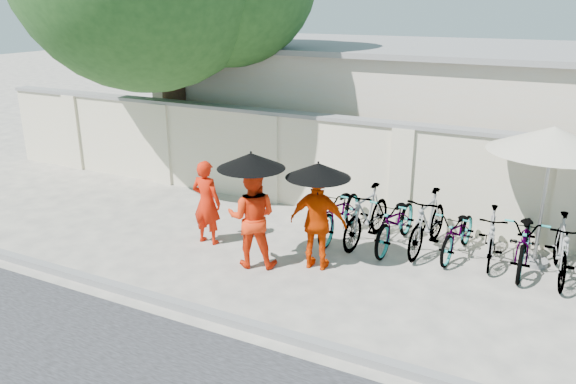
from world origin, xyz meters
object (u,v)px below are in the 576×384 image
at_px(monk_left, 207,202).
at_px(monk_right, 318,222).
at_px(monk_center, 252,217).
at_px(patio_umbrella, 553,141).

distance_m(monk_left, monk_right, 2.29).
height_order(monk_center, patio_umbrella, patio_umbrella).
distance_m(monk_center, patio_umbrella, 5.06).
height_order(monk_left, monk_right, monk_right).
xyz_separation_m(monk_left, patio_umbrella, (5.60, 1.78, 1.40)).
distance_m(monk_center, monk_right, 1.12).
height_order(monk_left, monk_center, monk_center).
height_order(monk_center, monk_right, monk_center).
bearing_deg(monk_left, patio_umbrella, -162.88).
distance_m(monk_right, patio_umbrella, 4.02).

